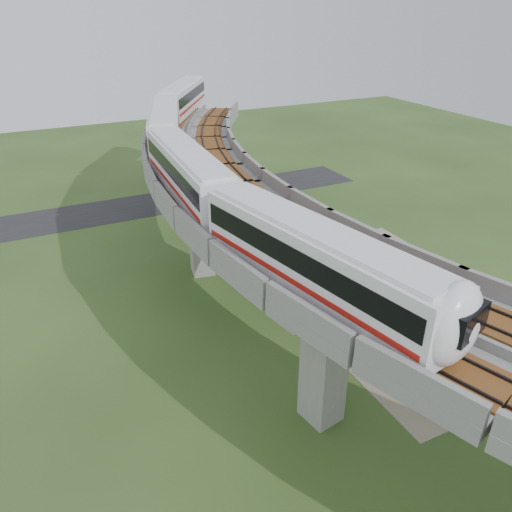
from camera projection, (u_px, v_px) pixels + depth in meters
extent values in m
plane|color=#2E491D|center=(239.00, 331.00, 39.54)|extent=(160.00, 160.00, 0.00)
cube|color=gray|center=(395.00, 301.00, 43.41)|extent=(18.00, 26.00, 0.04)
cube|color=#232326|center=(142.00, 206.00, 63.44)|extent=(60.00, 8.00, 0.03)
cube|color=#99968E|center=(202.00, 161.00, 66.51)|extent=(2.86, 2.93, 8.40)
cube|color=#99968E|center=(200.00, 125.00, 64.30)|extent=(7.21, 5.74, 1.20)
cube|color=#99968E|center=(201.00, 232.00, 46.26)|extent=(2.35, 2.51, 8.40)
cube|color=#99968E|center=(198.00, 183.00, 44.05)|extent=(7.31, 3.58, 1.20)
cube|color=#99968E|center=(324.00, 363.00, 29.66)|extent=(2.35, 2.51, 8.40)
cube|color=#99968E|center=(330.00, 294.00, 27.45)|extent=(7.31, 3.58, 1.20)
cube|color=gray|center=(192.00, 127.00, 58.50)|extent=(16.42, 20.91, 0.80)
cube|color=gray|center=(155.00, 120.00, 58.10)|extent=(8.66, 17.08, 1.00)
cube|color=gray|center=(229.00, 120.00, 58.08)|extent=(8.66, 17.08, 1.00)
cube|color=brown|center=(173.00, 124.00, 58.29)|extent=(10.68, 18.08, 0.12)
cube|color=black|center=(173.00, 122.00, 58.24)|extent=(9.69, 17.59, 0.12)
cube|color=brown|center=(211.00, 124.00, 58.29)|extent=(10.68, 18.08, 0.12)
cube|color=black|center=(211.00, 123.00, 58.23)|extent=(9.69, 17.59, 0.12)
cube|color=gray|center=(200.00, 176.00, 42.48)|extent=(11.77, 20.03, 0.80)
cube|color=gray|center=(148.00, 171.00, 40.92)|extent=(3.22, 18.71, 1.00)
cube|color=gray|center=(249.00, 162.00, 43.21)|extent=(3.22, 18.71, 1.00)
cube|color=brown|center=(174.00, 174.00, 41.68)|extent=(5.44, 19.05, 0.12)
cube|color=black|center=(174.00, 172.00, 41.63)|extent=(4.35, 18.88, 0.12)
cube|color=brown|center=(225.00, 169.00, 42.85)|extent=(5.44, 19.05, 0.12)
cube|color=black|center=(225.00, 167.00, 42.80)|extent=(4.35, 18.88, 0.12)
cube|color=gray|center=(315.00, 269.00, 27.93)|extent=(11.77, 20.03, 0.80)
cube|color=gray|center=(252.00, 277.00, 25.33)|extent=(3.22, 18.71, 1.00)
cube|color=gray|center=(370.00, 236.00, 29.70)|extent=(3.22, 18.71, 1.00)
cube|color=brown|center=(284.00, 273.00, 26.60)|extent=(5.44, 19.05, 0.12)
cube|color=black|center=(284.00, 271.00, 26.55)|extent=(4.35, 18.88, 0.12)
cube|color=brown|center=(344.00, 252.00, 28.84)|extent=(5.44, 19.05, 0.12)
cube|color=black|center=(344.00, 250.00, 28.78)|extent=(4.35, 18.88, 0.12)
cube|color=white|center=(315.00, 260.00, 24.12)|extent=(5.49, 15.24, 3.20)
cube|color=white|center=(317.00, 228.00, 23.33)|extent=(4.81, 14.40, 0.22)
cube|color=black|center=(316.00, 252.00, 23.91)|extent=(5.43, 14.66, 1.15)
cube|color=#AA1A11|center=(314.00, 274.00, 24.46)|extent=(5.43, 14.66, 0.30)
cube|color=black|center=(314.00, 286.00, 24.79)|extent=(4.27, 12.88, 0.28)
cube|color=white|center=(189.00, 173.00, 36.09)|extent=(3.61, 15.14, 3.20)
cube|color=white|center=(187.00, 150.00, 35.31)|extent=(3.02, 14.35, 0.22)
cube|color=black|center=(188.00, 167.00, 35.89)|extent=(3.63, 14.54, 1.15)
cube|color=#AA1A11|center=(189.00, 183.00, 36.44)|extent=(3.63, 14.54, 0.30)
cube|color=black|center=(190.00, 192.00, 36.77)|extent=(2.67, 12.84, 0.28)
cube|color=white|center=(165.00, 126.00, 49.41)|extent=(7.17, 15.11, 3.20)
cube|color=white|center=(163.00, 108.00, 48.62)|extent=(6.42, 14.23, 0.22)
cube|color=black|center=(165.00, 121.00, 49.20)|extent=(7.04, 14.55, 1.15)
cube|color=#AA1A11|center=(166.00, 133.00, 49.75)|extent=(7.04, 14.55, 0.30)
cube|color=black|center=(166.00, 141.00, 50.08)|extent=(5.72, 12.72, 0.28)
cube|color=white|center=(182.00, 98.00, 63.22)|extent=(10.28, 14.13, 3.20)
cube|color=white|center=(182.00, 84.00, 62.44)|extent=(9.42, 13.21, 0.22)
cube|color=black|center=(182.00, 94.00, 63.01)|extent=(10.01, 13.65, 1.15)
cube|color=#AA1A11|center=(183.00, 104.00, 63.56)|extent=(10.01, 13.65, 0.30)
cube|color=black|center=(183.00, 110.00, 63.89)|extent=(8.41, 11.80, 0.28)
ellipsoid|color=white|center=(453.00, 324.00, 19.14)|extent=(3.72, 2.74, 3.64)
cylinder|color=#2D382D|center=(266.00, 213.00, 59.36)|extent=(0.08, 0.08, 1.50)
cube|color=#2D382D|center=(268.00, 221.00, 57.17)|extent=(1.69, 4.77, 1.40)
cylinder|color=#2D382D|center=(272.00, 230.00, 55.00)|extent=(0.08, 0.08, 1.50)
cube|color=#2D382D|center=(277.00, 239.00, 52.85)|extent=(1.23, 4.91, 1.40)
cylinder|color=#2D382D|center=(283.00, 250.00, 50.72)|extent=(0.08, 0.08, 1.50)
cube|color=#2D382D|center=(292.00, 261.00, 48.61)|extent=(0.75, 4.99, 1.40)
cylinder|color=#2D382D|center=(302.00, 272.00, 46.54)|extent=(0.08, 0.08, 1.50)
cube|color=#2D382D|center=(315.00, 285.00, 44.51)|extent=(0.27, 5.04, 1.40)
cylinder|color=#2D382D|center=(330.00, 298.00, 42.52)|extent=(0.08, 0.08, 1.50)
cube|color=#2D382D|center=(347.00, 313.00, 40.57)|extent=(0.27, 5.04, 1.40)
cylinder|color=#2D382D|center=(368.00, 328.00, 38.68)|extent=(0.08, 0.08, 1.50)
cube|color=#2D382D|center=(391.00, 344.00, 36.84)|extent=(0.75, 4.99, 1.40)
cylinder|color=#2D382D|center=(419.00, 362.00, 35.06)|extent=(0.08, 0.08, 1.50)
cube|color=#2D382D|center=(450.00, 381.00, 33.34)|extent=(1.23, 4.91, 1.40)
cylinder|color=#2D382D|center=(486.00, 401.00, 31.69)|extent=(0.08, 0.08, 1.50)
cylinder|color=#382314|center=(248.00, 207.00, 60.75)|extent=(0.18, 0.18, 1.74)
ellipsoid|color=#143611|center=(248.00, 196.00, 60.08)|extent=(2.00, 2.00, 1.70)
cylinder|color=#382314|center=(247.00, 229.00, 55.33)|extent=(0.18, 0.18, 1.48)
ellipsoid|color=#143611|center=(247.00, 217.00, 54.69)|extent=(2.15, 2.15, 1.83)
cylinder|color=#382314|center=(252.00, 241.00, 52.72)|extent=(0.18, 0.18, 1.35)
ellipsoid|color=#143611|center=(252.00, 228.00, 52.05)|extent=(2.55, 2.55, 2.17)
cylinder|color=#382314|center=(272.00, 274.00, 46.71)|extent=(0.18, 0.18, 1.04)
ellipsoid|color=#143611|center=(272.00, 261.00, 46.08)|extent=(2.79, 2.79, 2.37)
cylinder|color=#382314|center=(301.00, 289.00, 44.38)|extent=(0.18, 0.18, 0.96)
ellipsoid|color=#143611|center=(301.00, 276.00, 43.74)|extent=(3.00, 3.00, 2.55)
cylinder|color=#382314|center=(332.00, 323.00, 39.20)|extent=(0.18, 0.18, 1.56)
ellipsoid|color=#143611|center=(334.00, 307.00, 38.51)|extent=(2.43, 2.43, 2.07)
cylinder|color=#382314|center=(384.00, 356.00, 35.73)|extent=(0.18, 0.18, 1.42)
ellipsoid|color=#143611|center=(387.00, 337.00, 34.99)|extent=(3.02, 3.02, 2.57)
cylinder|color=#382314|center=(461.00, 406.00, 31.66)|extent=(0.18, 0.18, 0.99)
ellipsoid|color=#143611|center=(464.00, 393.00, 31.16)|extent=(1.92, 1.92, 1.63)
imported|color=white|center=(439.00, 328.00, 39.03)|extent=(1.80, 3.20, 1.03)
imported|color=maroon|center=(404.00, 295.00, 43.29)|extent=(3.53, 2.67, 1.11)
imported|color=black|center=(319.00, 251.00, 50.64)|extent=(4.65, 3.14, 1.25)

